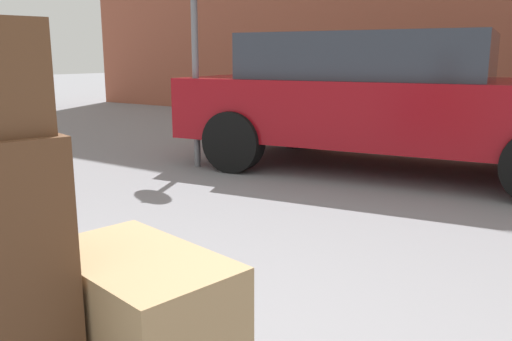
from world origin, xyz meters
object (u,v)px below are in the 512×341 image
object	(u,v)px
suitcase_brown_rear_right	(12,268)
duffel_bag_tan_front_right	(140,314)
no_parking_sign	(195,36)
parked_car	(385,98)

from	to	relation	value
suitcase_brown_rear_right	duffel_bag_tan_front_right	world-z (taller)	suitcase_brown_rear_right
suitcase_brown_rear_right	no_parking_sign	world-z (taller)	no_parking_sign
duffel_bag_tan_front_right	no_parking_sign	size ratio (longest dim) A/B	0.25
suitcase_brown_rear_right	parked_car	size ratio (longest dim) A/B	0.15
suitcase_brown_rear_right	no_parking_sign	size ratio (longest dim) A/B	0.30
suitcase_brown_rear_right	parked_car	bearing A→B (deg)	114.49
duffel_bag_tan_front_right	parked_car	xyz separation A→B (m)	(-1.04, 4.47, 0.25)
parked_car	no_parking_sign	distance (m)	2.11
duffel_bag_tan_front_right	no_parking_sign	bearing A→B (deg)	139.65
suitcase_brown_rear_right	duffel_bag_tan_front_right	xyz separation A→B (m)	(0.18, 0.24, -0.17)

